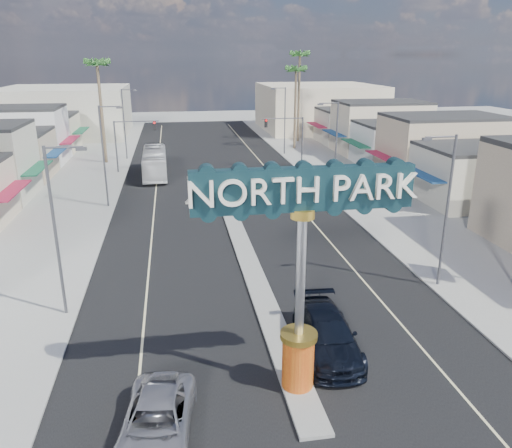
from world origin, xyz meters
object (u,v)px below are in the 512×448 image
object	(u,v)px
streetlight_r_near	(445,205)
car_parked_right	(284,180)
traffic_signal_left	(131,136)
streetlight_l_near	(58,224)
suv_right	(327,334)
streetlight_l_far	(125,121)
palm_left_far	(97,69)
gateway_sign	(301,256)
city_bus	(155,163)
streetlight_l_mid	(105,152)
palm_right_mid	(296,73)
streetlight_r_mid	(334,145)
traffic_signal_right	(288,132)
suv_left	(157,422)
streetlight_r_far	(284,117)
palm_right_far	(300,60)

from	to	relation	value
streetlight_r_near	car_parked_right	bearing A→B (deg)	99.04
traffic_signal_left	streetlight_l_near	size ratio (longest dim) A/B	0.67
traffic_signal_left	streetlight_l_near	world-z (taller)	streetlight_l_near
streetlight_r_near	car_parked_right	world-z (taller)	streetlight_r_near
suv_right	streetlight_r_near	bearing A→B (deg)	36.61
streetlight_l_far	streetlight_r_near	bearing A→B (deg)	-63.58
streetlight_r_near	suv_right	xyz separation A→B (m)	(-8.43, -5.51, -4.19)
palm_left_far	traffic_signal_left	bearing A→B (deg)	-57.57
gateway_sign	streetlight_l_near	bearing A→B (deg)	142.45
streetlight_l_near	palm_left_far	size ratio (longest dim) A/B	0.69
suv_right	city_bus	bearing A→B (deg)	106.46
streetlight_l_mid	palm_right_mid	world-z (taller)	palm_right_mid
streetlight_r_mid	city_bus	bearing A→B (deg)	144.96
traffic_signal_right	streetlight_r_near	size ratio (longest dim) A/B	0.67
streetlight_r_mid	car_parked_right	size ratio (longest dim) A/B	1.72
car_parked_right	suv_left	bearing A→B (deg)	-115.73
streetlight_l_far	streetlight_r_near	world-z (taller)	same
traffic_signal_left	car_parked_right	distance (m)	18.92
streetlight_r_far	traffic_signal_right	bearing A→B (deg)	-98.86
palm_right_far	palm_left_far	bearing A→B (deg)	-156.80
car_parked_right	streetlight_l_near	bearing A→B (deg)	-131.22
streetlight_l_mid	palm_left_far	bearing A→B (deg)	97.31
gateway_sign	streetlight_r_near	xyz separation A→B (m)	(10.43, 8.02, -0.86)
gateway_sign	palm_left_far	bearing A→B (deg)	105.15
palm_left_far	palm_right_far	size ratio (longest dim) A/B	0.93
streetlight_r_near	palm_right_mid	size ratio (longest dim) A/B	0.74
streetlight_l_far	streetlight_r_far	distance (m)	20.87
gateway_sign	palm_right_far	xyz separation A→B (m)	(15.00, 60.02, 6.46)
palm_right_mid	car_parked_right	distance (m)	24.79
streetlight_l_mid	palm_right_mid	size ratio (longest dim) A/B	0.74
streetlight_l_mid	palm_right_far	world-z (taller)	palm_right_far
streetlight_l_near	streetlight_l_far	bearing A→B (deg)	90.00
streetlight_r_mid	suv_left	distance (m)	34.30
traffic_signal_left	streetlight_l_far	bearing A→B (deg)	98.86
traffic_signal_right	suv_left	bearing A→B (deg)	-108.62
streetlight_l_far	suv_left	xyz separation A→B (m)	(4.80, -51.99, -4.32)
streetlight_l_mid	city_bus	xyz separation A→B (m)	(3.74, 12.00, -3.56)
streetlight_l_near	city_bus	world-z (taller)	streetlight_l_near
streetlight_r_mid	car_parked_right	distance (m)	7.03
palm_right_far	streetlight_l_mid	bearing A→B (deg)	-128.48
city_bus	suv_left	bearing A→B (deg)	-89.55
palm_left_far	streetlight_l_far	bearing A→B (deg)	37.92
suv_right	city_bus	xyz separation A→B (m)	(-8.69, 37.52, 0.62)
streetlight_l_near	city_bus	bearing A→B (deg)	83.33
car_parked_right	city_bus	size ratio (longest dim) A/B	0.48
streetlight_l_near	gateway_sign	bearing A→B (deg)	-37.55
gateway_sign	streetlight_r_near	size ratio (longest dim) A/B	1.02
traffic_signal_right	streetlight_l_far	bearing A→B (deg)	157.80
streetlight_l_near	streetlight_r_far	size ratio (longest dim) A/B	1.00
streetlight_l_mid	streetlight_r_far	distance (m)	30.32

